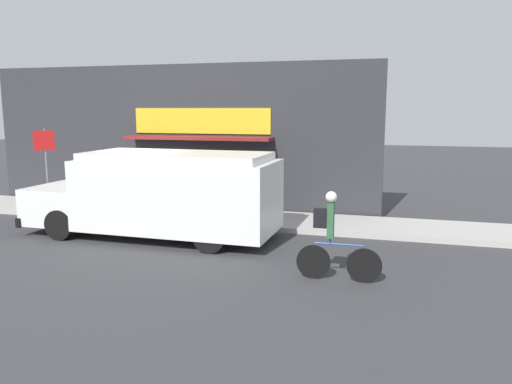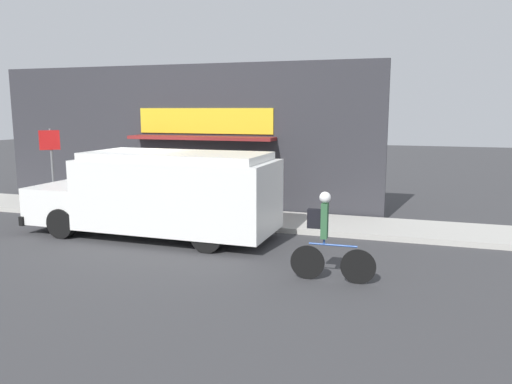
{
  "view_description": "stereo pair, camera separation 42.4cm",
  "coord_description": "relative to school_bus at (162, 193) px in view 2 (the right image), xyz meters",
  "views": [
    {
      "loc": [
        6.91,
        -12.48,
        3.21
      ],
      "look_at": [
        3.43,
        -0.2,
        1.1
      ],
      "focal_mm": 35.0,
      "sensor_mm": 36.0,
      "label": 1
    },
    {
      "loc": [
        7.31,
        -12.36,
        3.21
      ],
      "look_at": [
        3.43,
        -0.2,
        1.1
      ],
      "focal_mm": 35.0,
      "sensor_mm": 36.0,
      "label": 2
    }
  ],
  "objects": [
    {
      "name": "trash_bin",
      "position": [
        0.12,
        2.89,
        -0.56
      ],
      "size": [
        0.55,
        0.55,
        0.85
      ],
      "color": "#38383D",
      "rests_on": "sidewalk"
    },
    {
      "name": "school_bus",
      "position": [
        0.0,
        0.0,
        0.0
      ],
      "size": [
        6.52,
        2.68,
        2.17
      ],
      "rotation": [
        0.0,
        0.0,
        -0.02
      ],
      "color": "white",
      "rests_on": "ground_plane"
    },
    {
      "name": "sidewalk",
      "position": [
        -1.27,
        2.34,
        -1.05
      ],
      "size": [
        28.0,
        2.13,
        0.14
      ],
      "color": "#ADAAA3",
      "rests_on": "ground_plane"
    },
    {
      "name": "cyclist",
      "position": [
        4.54,
        -2.04,
        -0.29
      ],
      "size": [
        1.61,
        0.21,
        1.71
      ],
      "rotation": [
        0.0,
        0.0,
        0.02
      ],
      "color": "black",
      "rests_on": "ground_plane"
    },
    {
      "name": "storefront",
      "position": [
        -1.23,
        3.56,
        1.2
      ],
      "size": [
        13.1,
        0.9,
        4.62
      ],
      "color": "#2D2D33",
      "rests_on": "ground_plane"
    },
    {
      "name": "stop_sign_post",
      "position": [
        -4.69,
        1.65,
        0.69
      ],
      "size": [
        0.45,
        0.45,
        2.5
      ],
      "color": "slate",
      "rests_on": "sidewalk"
    },
    {
      "name": "ground_plane",
      "position": [
        -1.27,
        1.27,
        -1.12
      ],
      "size": [
        70.0,
        70.0,
        0.0
      ],
      "primitive_type": "plane",
      "color": "#38383A"
    }
  ]
}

